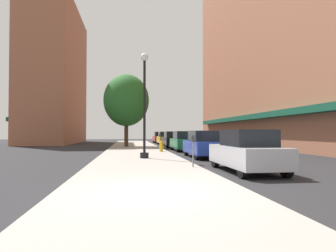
{
  "coord_description": "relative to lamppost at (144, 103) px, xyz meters",
  "views": [
    {
      "loc": [
        -0.59,
        -7.11,
        1.55
      ],
      "look_at": [
        2.31,
        14.63,
        2.03
      ],
      "focal_mm": 31.55,
      "sensor_mm": 36.0,
      "label": 1
    }
  ],
  "objects": [
    {
      "name": "ground_plane",
      "position": [
        3.72,
        8.57,
        -3.2
      ],
      "size": [
        90.0,
        90.0,
        0.0
      ],
      "primitive_type": "plane",
      "color": "#232326"
    },
    {
      "name": "tree_near",
      "position": [
        -1.12,
        13.88,
        1.64
      ],
      "size": [
        4.62,
        4.62,
        7.39
      ],
      "color": "#422D1E",
      "rests_on": "sidewalk_slab"
    },
    {
      "name": "parking_meter_near",
      "position": [
        1.77,
        8.52,
        -2.25
      ],
      "size": [
        0.14,
        0.09,
        1.31
      ],
      "color": "slate",
      "rests_on": "sidewalk_slab"
    },
    {
      "name": "car_green",
      "position": [
        3.72,
        7.79,
        -2.39
      ],
      "size": [
        1.8,
        4.3,
        1.66
      ],
      "rotation": [
        0.0,
        0.0,
        0.01
      ],
      "color": "black",
      "rests_on": "ground"
    },
    {
      "name": "parking_meter_far",
      "position": [
        1.77,
        -4.58,
        -2.25
      ],
      "size": [
        0.14,
        0.09,
        1.31
      ],
      "color": "slate",
      "rests_on": "sidewalk_slab"
    },
    {
      "name": "building_right_brick",
      "position": [
        14.71,
        12.57,
        11.27
      ],
      "size": [
        6.8,
        40.0,
        29.0
      ],
      "color": "#9E6047",
      "rests_on": "ground"
    },
    {
      "name": "building_far_background",
      "position": [
        -11.29,
        27.57,
        6.5
      ],
      "size": [
        6.8,
        18.0,
        19.46
      ],
      "color": "#9E6047",
      "rests_on": "ground"
    },
    {
      "name": "fire_hydrant",
      "position": [
        1.56,
        5.52,
        -2.68
      ],
      "size": [
        0.33,
        0.26,
        0.79
      ],
      "color": "gold",
      "rests_on": "sidewalk_slab"
    },
    {
      "name": "lamppost",
      "position": [
        0.0,
        0.0,
        0.0
      ],
      "size": [
        0.48,
        0.48,
        5.9
      ],
      "color": "black",
      "rests_on": "sidewalk_slab"
    },
    {
      "name": "car_blue",
      "position": [
        3.72,
        1.23,
        -2.39
      ],
      "size": [
        1.8,
        4.3,
        1.66
      ],
      "rotation": [
        0.0,
        0.0,
        -0.04
      ],
      "color": "black",
      "rests_on": "ground"
    },
    {
      "name": "car_yellow",
      "position": [
        3.72,
        20.58,
        -2.39
      ],
      "size": [
        1.8,
        4.3,
        1.66
      ],
      "rotation": [
        0.0,
        0.0,
        0.03
      ],
      "color": "black",
      "rests_on": "ground"
    },
    {
      "name": "sidewalk_slab",
      "position": [
        -0.28,
        9.57,
        -3.14
      ],
      "size": [
        4.8,
        50.0,
        0.12
      ],
      "primitive_type": "cube",
      "color": "gray",
      "rests_on": "ground"
    },
    {
      "name": "car_red",
      "position": [
        3.72,
        27.35,
        -2.39
      ],
      "size": [
        1.8,
        4.3,
        1.66
      ],
      "rotation": [
        0.0,
        0.0,
        0.04
      ],
      "color": "black",
      "rests_on": "ground"
    },
    {
      "name": "car_black",
      "position": [
        3.72,
        14.37,
        -2.39
      ],
      "size": [
        1.8,
        4.3,
        1.66
      ],
      "rotation": [
        0.0,
        0.0,
        -0.02
      ],
      "color": "black",
      "rests_on": "ground"
    },
    {
      "name": "car_silver",
      "position": [
        3.72,
        -5.47,
        -2.39
      ],
      "size": [
        1.8,
        4.3,
        1.66
      ],
      "rotation": [
        0.0,
        0.0,
        0.01
      ],
      "color": "black",
      "rests_on": "ground"
    }
  ]
}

